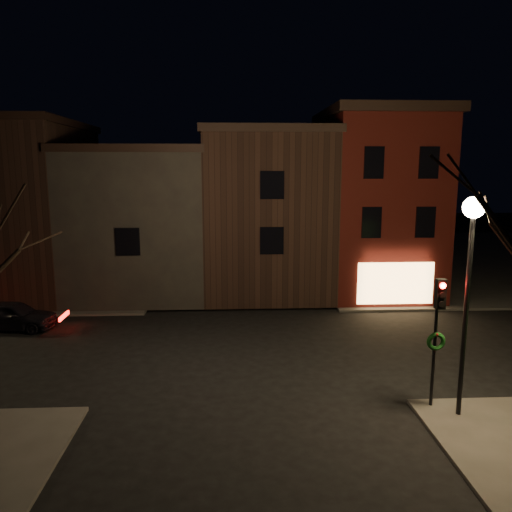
{
  "coord_description": "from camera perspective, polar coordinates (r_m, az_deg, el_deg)",
  "views": [
    {
      "loc": [
        -0.54,
        -19.55,
        7.41
      ],
      "look_at": [
        0.62,
        3.95,
        3.2
      ],
      "focal_mm": 35.0,
      "sensor_mm": 36.0,
      "label": 1
    }
  ],
  "objects": [
    {
      "name": "sidewalk_far_right",
      "position": [
        45.17,
        24.27,
        -0.13
      ],
      "size": [
        30.0,
        30.0,
        0.12
      ],
      "primitive_type": "cube",
      "color": "#2D2B28",
      "rests_on": "ground"
    },
    {
      "name": "row_building_a",
      "position": [
        30.23,
        1.06,
        5.25
      ],
      "size": [
        7.3,
        10.3,
        9.4
      ],
      "color": "black",
      "rests_on": "ground"
    },
    {
      "name": "traffic_signal",
      "position": [
        16.0,
        20.03,
        -7.2
      ],
      "size": [
        0.58,
        0.38,
        4.05
      ],
      "color": "black",
      "rests_on": "sidewalk_near_right"
    },
    {
      "name": "ground",
      "position": [
        20.92,
        -1.19,
        -10.6
      ],
      "size": [
        120.0,
        120.0,
        0.0
      ],
      "primitive_type": "plane",
      "color": "black",
      "rests_on": "ground"
    },
    {
      "name": "row_building_c",
      "position": [
        32.62,
        -25.38,
        5.08
      ],
      "size": [
        7.3,
        10.3,
        9.9
      ],
      "color": "black",
      "rests_on": "ground"
    },
    {
      "name": "parked_car_a",
      "position": [
        25.73,
        -26.06,
        -6.11
      ],
      "size": [
        4.07,
        2.03,
        1.33
      ],
      "primitive_type": "imported",
      "rotation": [
        0.0,
        0.0,
        1.45
      ],
      "color": "black",
      "rests_on": "ground"
    },
    {
      "name": "street_lamp_near",
      "position": [
        15.3,
        23.35,
        0.93
      ],
      "size": [
        0.6,
        0.6,
        6.48
      ],
      "color": "black",
      "rests_on": "sidewalk_near_right"
    },
    {
      "name": "row_building_b",
      "position": [
        30.66,
        -12.63,
        4.14
      ],
      "size": [
        7.8,
        10.3,
        8.4
      ],
      "color": "black",
      "rests_on": "ground"
    },
    {
      "name": "corner_building",
      "position": [
        30.32,
        13.62,
        6.06
      ],
      "size": [
        6.5,
        8.5,
        10.5
      ],
      "color": "#50120E",
      "rests_on": "ground"
    }
  ]
}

